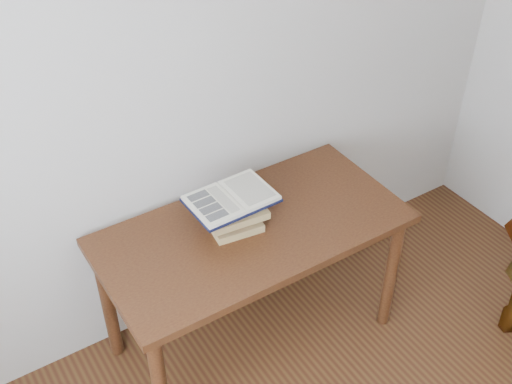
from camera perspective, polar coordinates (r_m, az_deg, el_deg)
desk at (r=2.79m, az=-0.29°, el=-4.65°), size 1.32×0.66×0.71m
book_stack at (r=2.68m, az=-1.98°, el=-2.04°), size 0.27×0.20×0.13m
open_book at (r=2.65m, az=-2.21°, el=-0.57°), size 0.36×0.25×0.03m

